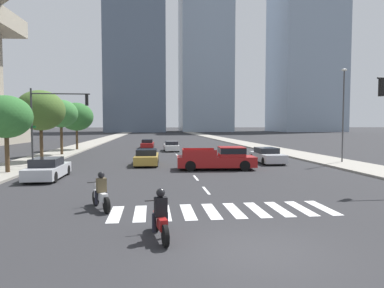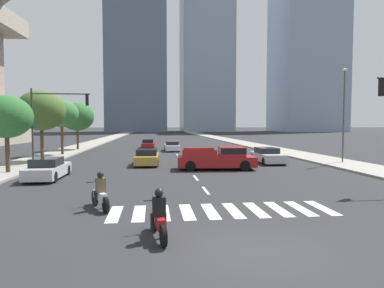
% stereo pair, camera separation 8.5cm
% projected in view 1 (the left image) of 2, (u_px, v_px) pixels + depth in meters
% --- Properties ---
extents(ground_plane, '(800.00, 800.00, 0.00)m').
position_uv_depth(ground_plane, '(256.00, 252.00, 8.72)').
color(ground_plane, '#28282B').
extents(sidewalk_east, '(4.00, 260.00, 0.15)m').
position_uv_depth(sidewalk_east, '(285.00, 152.00, 40.00)').
color(sidewalk_east, gray).
rests_on(sidewalk_east, ground).
extents(sidewalk_west, '(4.00, 260.00, 0.15)m').
position_uv_depth(sidewalk_west, '(58.00, 154.00, 36.90)').
color(sidewalk_west, gray).
rests_on(sidewalk_west, ground).
extents(crosswalk_near, '(8.55, 2.35, 0.01)m').
position_uv_depth(crosswalk_near, '(223.00, 211.00, 12.84)').
color(crosswalk_near, silver).
rests_on(crosswalk_near, ground).
extents(lane_divider_center, '(0.14, 50.00, 0.01)m').
position_uv_depth(lane_divider_center, '(174.00, 152.00, 40.60)').
color(lane_divider_center, silver).
rests_on(lane_divider_center, ground).
extents(motorcycle_lead, '(0.71, 2.05, 1.49)m').
position_uv_depth(motorcycle_lead, '(160.00, 219.00, 9.70)').
color(motorcycle_lead, black).
rests_on(motorcycle_lead, ground).
extents(motorcycle_trailing, '(1.10, 1.92, 1.49)m').
position_uv_depth(motorcycle_trailing, '(101.00, 194.00, 13.09)').
color(motorcycle_trailing, black).
rests_on(motorcycle_trailing, ground).
extents(pickup_truck, '(5.85, 2.51, 1.67)m').
position_uv_depth(pickup_truck, '(220.00, 158.00, 24.71)').
color(pickup_truck, maroon).
rests_on(pickup_truck, ground).
extents(sedan_white_0, '(1.80, 4.56, 1.24)m').
position_uv_depth(sedan_white_0, '(171.00, 146.00, 41.96)').
color(sedan_white_0, silver).
rests_on(sedan_white_0, ground).
extents(sedan_red_1, '(1.90, 4.80, 1.20)m').
position_uv_depth(sedan_red_1, '(148.00, 144.00, 47.66)').
color(sedan_red_1, maroon).
rests_on(sedan_red_1, ground).
extents(sedan_silver_2, '(1.91, 4.73, 1.31)m').
position_uv_depth(sedan_silver_2, '(267.00, 156.00, 29.07)').
color(sedan_silver_2, '#B7BABF').
rests_on(sedan_silver_2, ground).
extents(sedan_silver_3, '(1.78, 4.40, 1.30)m').
position_uv_depth(sedan_silver_3, '(48.00, 169.00, 20.35)').
color(sedan_silver_3, '#B7BABF').
rests_on(sedan_silver_3, ground).
extents(sedan_gold_4, '(2.01, 4.80, 1.30)m').
position_uv_depth(sedan_gold_4, '(147.00, 157.00, 27.60)').
color(sedan_gold_4, '#B28E38').
rests_on(sedan_gold_4, ground).
extents(traffic_signal_far, '(4.70, 0.28, 5.95)m').
position_uv_depth(traffic_signal_far, '(53.00, 113.00, 25.81)').
color(traffic_signal_far, '#333335').
rests_on(traffic_signal_far, sidewalk_west).
extents(street_lamp_east, '(0.50, 0.24, 7.85)m').
position_uv_depth(street_lamp_east, '(343.00, 108.00, 28.18)').
color(street_lamp_east, '#3F3F42').
rests_on(street_lamp_east, sidewalk_east).
extents(street_tree_nearest, '(3.33, 3.33, 5.10)m').
position_uv_depth(street_tree_nearest, '(6.00, 117.00, 22.06)').
color(street_tree_nearest, '#4C3823').
rests_on(street_tree_nearest, sidewalk_west).
extents(street_tree_second, '(4.10, 4.10, 6.14)m').
position_uv_depth(street_tree_second, '(41.00, 111.00, 28.93)').
color(street_tree_second, '#4C3823').
rests_on(street_tree_second, sidewalk_west).
extents(street_tree_third, '(3.48, 3.48, 5.81)m').
position_uv_depth(street_tree_third, '(61.00, 114.00, 35.41)').
color(street_tree_third, '#4C3823').
rests_on(street_tree_third, sidewalk_west).
extents(street_tree_fourth, '(4.21, 4.21, 5.97)m').
position_uv_depth(street_tree_fourth, '(76.00, 117.00, 42.69)').
color(street_tree_fourth, '#4C3823').
rests_on(street_tree_fourth, sidewalk_west).
extents(office_tower_left_skyline, '(26.36, 27.11, 77.67)m').
position_uv_depth(office_tower_left_skyline, '(136.00, 48.00, 152.44)').
color(office_tower_left_skyline, slate).
rests_on(office_tower_left_skyline, ground).
extents(office_tower_center_skyline, '(23.74, 24.95, 124.00)m').
position_uv_depth(office_tower_center_skyline, '(205.00, 11.00, 159.65)').
color(office_tower_center_skyline, '#8C9EB2').
rests_on(office_tower_center_skyline, ground).
extents(office_tower_right_skyline, '(29.54, 28.90, 103.44)m').
position_uv_depth(office_tower_right_skyline, '(306.00, 25.00, 160.74)').
color(office_tower_right_skyline, '#8C9EB2').
rests_on(office_tower_right_skyline, ground).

